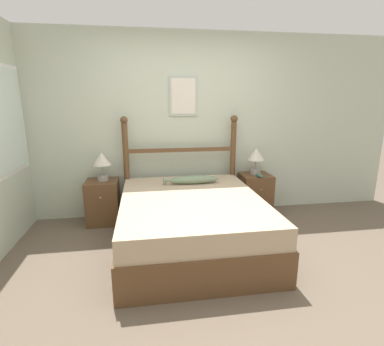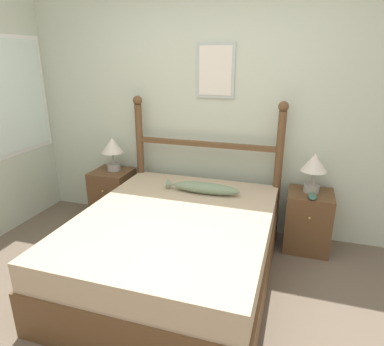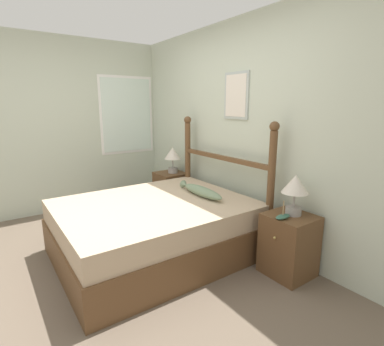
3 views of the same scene
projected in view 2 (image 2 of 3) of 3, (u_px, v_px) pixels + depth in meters
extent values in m
plane|color=brown|center=(154.00, 328.00, 2.43)|extent=(16.00, 16.00, 0.00)
cube|color=beige|center=(216.00, 112.00, 3.57)|extent=(6.40, 0.06, 2.55)
cube|color=#ADB7B2|center=(216.00, 71.00, 3.40)|extent=(0.39, 0.02, 0.53)
cube|color=silver|center=(215.00, 71.00, 3.39)|extent=(0.33, 0.01, 0.47)
cube|color=white|center=(15.00, 96.00, 3.66)|extent=(0.01, 0.91, 1.25)
cube|color=silver|center=(16.00, 96.00, 3.66)|extent=(0.01, 0.83, 1.17)
cube|color=brown|center=(175.00, 258.00, 2.94)|extent=(1.58, 1.96, 0.36)
cube|color=tan|center=(174.00, 228.00, 2.85)|extent=(1.54, 1.92, 0.22)
cylinder|color=brown|center=(141.00, 165.00, 3.84)|extent=(0.08, 0.08, 1.34)
sphere|color=brown|center=(138.00, 100.00, 3.61)|extent=(0.10, 0.10, 0.10)
cylinder|color=brown|center=(277.00, 178.00, 3.41)|extent=(0.08, 0.08, 1.34)
sphere|color=brown|center=(284.00, 106.00, 3.18)|extent=(0.10, 0.10, 0.10)
cube|color=brown|center=(205.00, 144.00, 3.53)|extent=(1.50, 0.05, 0.05)
cube|color=brown|center=(113.00, 195.00, 3.98)|extent=(0.42, 0.40, 0.59)
sphere|color=tan|center=(102.00, 191.00, 3.75)|extent=(0.02, 0.02, 0.02)
cube|color=brown|center=(308.00, 221.00, 3.36)|extent=(0.42, 0.40, 0.59)
sphere|color=tan|center=(309.00, 218.00, 3.13)|extent=(0.02, 0.02, 0.02)
cylinder|color=gray|center=(114.00, 167.00, 3.89)|extent=(0.15, 0.15, 0.08)
cylinder|color=gray|center=(113.00, 158.00, 3.86)|extent=(0.02, 0.02, 0.13)
cone|color=beige|center=(112.00, 145.00, 3.81)|extent=(0.25, 0.25, 0.17)
cylinder|color=gray|center=(311.00, 188.00, 3.28)|extent=(0.15, 0.15, 0.08)
cylinder|color=gray|center=(313.00, 178.00, 3.25)|extent=(0.02, 0.02, 0.13)
cone|color=beige|center=(314.00, 162.00, 3.20)|extent=(0.25, 0.25, 0.17)
ellipsoid|color=#386651|center=(312.00, 196.00, 3.14)|extent=(0.08, 0.17, 0.04)
cylinder|color=#997F56|center=(314.00, 188.00, 3.11)|extent=(0.01, 0.01, 0.13)
ellipsoid|color=gray|center=(206.00, 188.00, 3.25)|extent=(0.66, 0.14, 0.11)
cone|color=gray|center=(171.00, 184.00, 3.35)|extent=(0.07, 0.10, 0.10)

